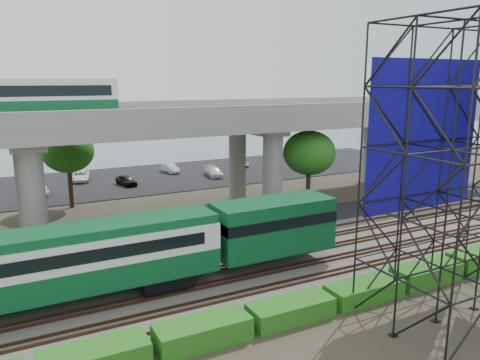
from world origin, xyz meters
TOP-DOWN VIEW (x-y plane):
  - ground at (0.00, 0.00)m, footprint 140.00×140.00m
  - ballast_bed at (0.00, 2.00)m, footprint 90.00×12.00m
  - service_road at (0.00, 10.50)m, footprint 90.00×5.00m
  - parking_lot at (0.00, 34.00)m, footprint 90.00×18.00m
  - harbor_water at (0.00, 56.00)m, footprint 140.00×40.00m
  - rail_tracks at (0.00, 2.00)m, footprint 90.00×9.52m
  - commuter_train at (-8.19, 2.00)m, footprint 29.30×3.06m
  - overpass at (-0.66, 16.00)m, footprint 80.00×12.00m
  - scaffold_tower at (9.08, -7.98)m, footprint 9.36×6.36m
  - hedge_strip at (1.01, -4.30)m, footprint 34.60×1.80m
  - trees at (-4.67, 16.17)m, footprint 40.94×16.94m
  - parked_cars at (0.46, 33.50)m, footprint 39.65×9.48m

SIDE VIEW (x-z plane):
  - ground at x=0.00m, z-range 0.00..0.00m
  - harbor_water at x=0.00m, z-range 0.00..0.03m
  - service_road at x=0.00m, z-range 0.00..0.08m
  - parking_lot at x=0.00m, z-range 0.00..0.08m
  - ballast_bed at x=0.00m, z-range 0.00..0.20m
  - rail_tracks at x=0.00m, z-range 0.20..0.36m
  - hedge_strip at x=1.01m, z-range -0.04..1.16m
  - parked_cars at x=0.46m, z-range 0.06..1.28m
  - commuter_train at x=-8.19m, z-range 0.73..5.03m
  - trees at x=-4.67m, z-range 1.73..9.42m
  - scaffold_tower at x=9.08m, z-range -0.03..14.97m
  - overpass at x=-0.66m, z-range 2.01..14.41m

